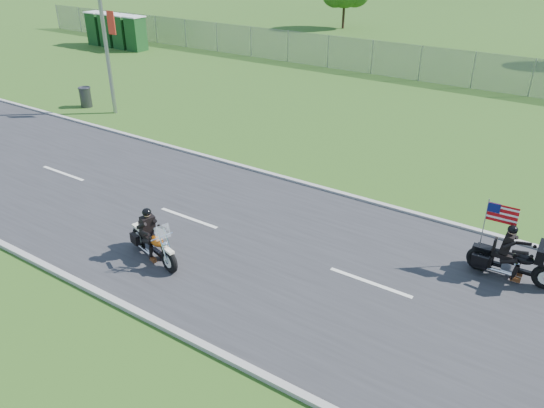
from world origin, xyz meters
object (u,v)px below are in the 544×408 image
Objects in this scene: porta_toilet_a at (136,34)px; porta_toilet_c at (109,31)px; porta_toilet_b at (123,32)px; motorcycle_lead at (153,244)px; motorcycle_follow at (513,262)px; porta_toilet_d at (97,29)px; trash_can at (86,97)px.

porta_toilet_a is 2.80m from porta_toilet_c.
motorcycle_lead is (22.12, -19.17, -0.68)m from porta_toilet_b.
porta_toilet_a is 1.00× the size of porta_toilet_b.
porta_toilet_c is at bearing 156.32° from motorcycle_lead.
motorcycle_follow is (8.11, 4.30, 0.05)m from motorcycle_lead.
porta_toilet_b is at bearing 0.00° from porta_toilet_d.
motorcycle_follow is at bearing -25.17° from porta_toilet_c.
porta_toilet_c is 1.00× the size of porta_toilet_d.
porta_toilet_a is at bearing 0.00° from porta_toilet_d.
trash_can is at bearing -49.58° from porta_toilet_b.
porta_toilet_d is at bearing 137.82° from trash_can.
motorcycle_lead is at bearing -153.80° from motorcycle_follow.
porta_toilet_b is 1.03× the size of motorcycle_follow.
porta_toilet_c is (-1.40, 0.00, 0.00)m from porta_toilet_b.
motorcycle_lead is at bearing -37.56° from porta_toilet_d.
porta_toilet_a is 28.24m from motorcycle_lead.
porta_toilet_d is 31.45m from motorcycle_lead.
motorcycle_follow is at bearing 43.41° from motorcycle_lead.
porta_toilet_c is 15.55m from trash_can.
porta_toilet_d is (-2.80, 0.00, 0.00)m from porta_toilet_b.
motorcycle_follow is (31.64, -14.87, -0.63)m from porta_toilet_c.
porta_toilet_c and porta_toilet_d have the same top height.
porta_toilet_a is 13.75m from trash_can.
motorcycle_follow is at bearing -26.18° from porta_toilet_b.
porta_toilet_d reaches higher than motorcycle_lead.
porta_toilet_c is 30.35m from motorcycle_lead.
porta_toilet_b is (-1.40, 0.00, 0.00)m from porta_toilet_a.
porta_toilet_a reaches higher than motorcycle_lead.
porta_toilet_a reaches higher than trash_can.
porta_toilet_b is 1.06× the size of motorcycle_lead.
porta_toilet_a is 1.06× the size of motorcycle_lead.
motorcycle_lead is (24.92, -19.17, -0.68)m from porta_toilet_d.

